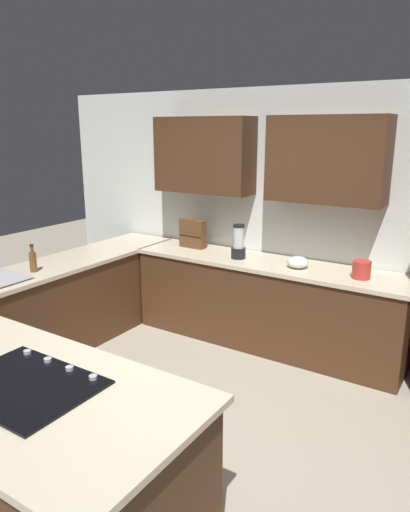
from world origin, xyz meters
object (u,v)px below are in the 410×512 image
cooktop (25,384)px  dish_soap_bottle (33,261)px  mixing_bowl (298,262)px  blender (238,244)px  spice_rack (193,234)px  kettle (361,270)px

cooktop → dish_soap_bottle: size_ratio=2.89×
mixing_bowl → blender: bearing=0.0°
blender → mixing_bowl: (-0.65, 0.00, -0.10)m
blender → spice_rack: blender is taller
cooktop → spice_rack: size_ratio=2.41×
dish_soap_bottle → kettle: bearing=-150.9°
spice_rack → kettle: bearing=176.3°
cooktop → dish_soap_bottle: dish_soap_bottle is taller
blender → kettle: 1.25m
spice_rack → dish_soap_bottle: (0.72, 1.58, -0.05)m
kettle → dish_soap_bottle: size_ratio=0.62×
kettle → dish_soap_bottle: 3.00m
cooktop → blender: size_ratio=2.15×
dish_soap_bottle → mixing_bowl: bearing=-144.2°
spice_rack → blender: bearing=169.4°
cooktop → blender: bearing=-84.3°
blender → spice_rack: size_ratio=1.12×
spice_rack → dish_soap_bottle: bearing=65.5°
mixing_bowl → kettle: (-0.60, 0.00, 0.02)m
kettle → blender: bearing=0.0°
spice_rack → dish_soap_bottle: size_ratio=1.20×
mixing_bowl → dish_soap_bottle: dish_soap_bottle is taller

